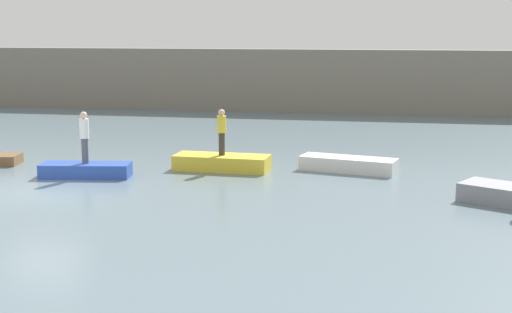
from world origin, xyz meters
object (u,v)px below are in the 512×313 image
Objects in this scene: rowboat_yellow at (222,163)px; person_white_shirt at (84,135)px; person_yellow_shirt at (222,130)px; rowboat_blue at (86,170)px; rowboat_white at (348,164)px.

rowboat_yellow is 1.91× the size of person_white_shirt.
rowboat_blue is at bearing -154.44° from person_yellow_shirt.
rowboat_yellow is (4.26, 2.04, 0.03)m from rowboat_blue.
rowboat_yellow is 2.05× the size of person_yellow_shirt.
person_white_shirt is at bearing 0.00° from rowboat_blue.
person_yellow_shirt is at bearing -159.24° from rowboat_white.
rowboat_white is at bearing 7.65° from person_yellow_shirt.
person_white_shirt reaches higher than rowboat_blue.
rowboat_white is at bearing 10.31° from rowboat_yellow.
person_yellow_shirt reaches higher than rowboat_yellow.
person_white_shirt is (-4.26, -2.04, 1.19)m from rowboat_yellow.
person_white_shirt reaches higher than rowboat_yellow.
person_white_shirt reaches higher than person_yellow_shirt.
rowboat_blue is 9.07m from rowboat_white.
rowboat_yellow is 0.99× the size of rowboat_white.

